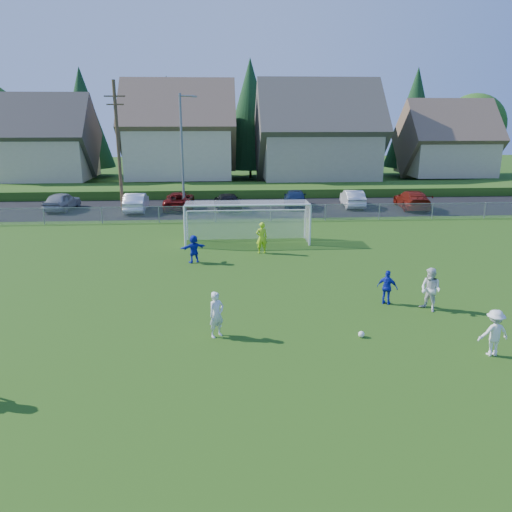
# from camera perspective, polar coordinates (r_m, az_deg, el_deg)

# --- Properties ---
(ground) EXTENTS (160.00, 160.00, 0.00)m
(ground) POSITION_cam_1_polar(r_m,az_deg,el_deg) (15.35, 2.05, -13.32)
(ground) COLOR #193D0C
(ground) RESTS_ON ground
(asphalt_lot) EXTENTS (60.00, 60.00, 0.00)m
(asphalt_lot) POSITION_cam_1_polar(r_m,az_deg,el_deg) (41.53, -1.81, 5.52)
(asphalt_lot) COLOR black
(asphalt_lot) RESTS_ON ground
(grass_embankment) EXTENTS (70.00, 6.00, 0.80)m
(grass_embankment) POSITION_cam_1_polar(r_m,az_deg,el_deg) (48.86, -2.14, 7.56)
(grass_embankment) COLOR #1E420F
(grass_embankment) RESTS_ON ground
(soccer_ball) EXTENTS (0.22, 0.22, 0.22)m
(soccer_ball) POSITION_cam_1_polar(r_m,az_deg,el_deg) (17.95, 11.95, -8.74)
(soccer_ball) COLOR white
(soccer_ball) RESTS_ON ground
(player_white_a) EXTENTS (0.71, 0.68, 1.63)m
(player_white_a) POSITION_cam_1_polar(r_m,az_deg,el_deg) (17.42, -4.54, -6.68)
(player_white_a) COLOR silver
(player_white_a) RESTS_ON ground
(player_white_b) EXTENTS (1.01, 1.06, 1.74)m
(player_white_b) POSITION_cam_1_polar(r_m,az_deg,el_deg) (20.74, 19.32, -3.65)
(player_white_b) COLOR silver
(player_white_b) RESTS_ON ground
(player_white_c) EXTENTS (1.04, 0.64, 1.55)m
(player_white_c) POSITION_cam_1_polar(r_m,az_deg,el_deg) (17.80, 25.56, -7.92)
(player_white_c) COLOR silver
(player_white_c) RESTS_ON ground
(player_blue_a) EXTENTS (0.89, 0.75, 1.43)m
(player_blue_a) POSITION_cam_1_polar(r_m,az_deg,el_deg) (20.98, 14.78, -3.49)
(player_blue_a) COLOR #1222AF
(player_blue_a) RESTS_ON ground
(player_blue_b) EXTENTS (1.42, 0.95, 1.47)m
(player_blue_b) POSITION_cam_1_polar(r_m,az_deg,el_deg) (26.17, -7.13, 0.82)
(player_blue_b) COLOR #1222AF
(player_blue_b) RESTS_ON ground
(goalkeeper) EXTENTS (0.70, 0.51, 1.76)m
(goalkeeper) POSITION_cam_1_polar(r_m,az_deg,el_deg) (27.71, 0.65, 2.10)
(goalkeeper) COLOR #A6DE1A
(goalkeeper) RESTS_ON ground
(car_a) EXTENTS (2.23, 4.45, 1.45)m
(car_a) POSITION_cam_1_polar(r_m,az_deg,el_deg) (43.40, -21.31, 5.86)
(car_a) COLOR gray
(car_a) RESTS_ON ground
(car_b) EXTENTS (1.72, 4.52, 1.47)m
(car_b) POSITION_cam_1_polar(r_m,az_deg,el_deg) (41.06, -13.52, 6.01)
(car_b) COLOR white
(car_b) RESTS_ON ground
(car_c) EXTENTS (2.32, 4.98, 1.38)m
(car_c) POSITION_cam_1_polar(r_m,az_deg,el_deg) (41.51, -8.77, 6.30)
(car_c) COLOR #5E0C0A
(car_c) RESTS_ON ground
(car_d) EXTENTS (2.36, 4.87, 1.36)m
(car_d) POSITION_cam_1_polar(r_m,az_deg,el_deg) (40.50, -3.28, 6.21)
(car_d) COLOR black
(car_d) RESTS_ON ground
(car_e) EXTENTS (2.25, 4.65, 1.53)m
(car_e) POSITION_cam_1_polar(r_m,az_deg,el_deg) (41.90, 4.50, 6.63)
(car_e) COLOR #132243
(car_e) RESTS_ON ground
(car_f) EXTENTS (1.82, 4.41, 1.42)m
(car_f) POSITION_cam_1_polar(r_m,az_deg,el_deg) (42.68, 10.98, 6.48)
(car_f) COLOR silver
(car_f) RESTS_ON ground
(car_g) EXTENTS (2.59, 5.32, 1.49)m
(car_g) POSITION_cam_1_polar(r_m,az_deg,el_deg) (43.00, 17.41, 6.17)
(car_g) COLOR maroon
(car_g) RESTS_ON ground
(soccer_goal) EXTENTS (7.42, 1.90, 2.50)m
(soccer_goal) POSITION_cam_1_polar(r_m,az_deg,el_deg) (29.99, -1.03, 4.63)
(soccer_goal) COLOR white
(soccer_goal) RESTS_ON ground
(chainlink_fence) EXTENTS (52.06, 0.06, 1.20)m
(chainlink_fence) POSITION_cam_1_polar(r_m,az_deg,el_deg) (36.01, -1.50, 4.92)
(chainlink_fence) COLOR gray
(chainlink_fence) RESTS_ON ground
(streetlight) EXTENTS (1.38, 0.18, 9.00)m
(streetlight) POSITION_cam_1_polar(r_m,az_deg,el_deg) (39.53, -8.38, 11.90)
(streetlight) COLOR slate
(streetlight) RESTS_ON ground
(utility_pole) EXTENTS (1.60, 0.26, 10.00)m
(utility_pole) POSITION_cam_1_polar(r_m,az_deg,el_deg) (41.19, -15.48, 12.09)
(utility_pole) COLOR #473321
(utility_pole) RESTS_ON ground
(houses_row) EXTENTS (53.90, 11.45, 13.27)m
(houses_row) POSITION_cam_1_polar(r_m,az_deg,el_deg) (55.89, -0.36, 15.75)
(houses_row) COLOR tan
(houses_row) RESTS_ON ground
(tree_row) EXTENTS (65.98, 12.36, 13.80)m
(tree_row) POSITION_cam_1_polar(r_m,az_deg,el_deg) (62.11, -1.61, 15.37)
(tree_row) COLOR #382616
(tree_row) RESTS_ON ground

